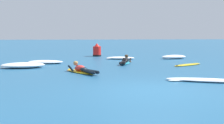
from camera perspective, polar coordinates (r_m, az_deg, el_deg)
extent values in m
plane|color=#235B84|center=(18.65, 1.01, 0.37)|extent=(120.00, 120.00, 0.00)
ellipsoid|color=yellow|center=(12.92, -6.42, -1.95)|extent=(1.56, 2.09, 0.07)
ellipsoid|color=yellow|center=(13.78, -8.50, -1.45)|extent=(0.28, 0.28, 0.06)
ellipsoid|color=red|center=(12.94, -6.54, -1.20)|extent=(0.67, 0.76, 0.34)
ellipsoid|color=black|center=(12.62, -5.68, -1.51)|extent=(0.44, 0.41, 0.20)
cylinder|color=black|center=(12.10, -4.63, -1.96)|extent=(0.51, 0.81, 0.14)
ellipsoid|color=black|center=(11.73, -3.66, -2.20)|extent=(0.20, 0.24, 0.08)
cylinder|color=black|center=(12.18, -3.99, -1.90)|extent=(0.59, 0.77, 0.14)
ellipsoid|color=black|center=(11.85, -2.81, -2.12)|extent=(0.20, 0.24, 0.08)
cylinder|color=black|center=(13.15, -8.14, -1.46)|extent=(0.39, 0.57, 0.35)
sphere|color=tan|center=(13.51, -8.93, -1.71)|extent=(0.09, 0.09, 0.09)
cylinder|color=black|center=(13.35, -6.44, -1.33)|extent=(0.39, 0.57, 0.35)
sphere|color=tan|center=(13.69, -7.22, -1.59)|extent=(0.09, 0.09, 0.09)
sphere|color=tan|center=(13.25, -7.37, -0.25)|extent=(0.21, 0.21, 0.21)
ellipsoid|color=#AD894C|center=(13.23, -7.33, -0.13)|extent=(0.29, 0.28, 0.16)
ellipsoid|color=#2DB2D1|center=(16.69, 2.74, -0.16)|extent=(1.07, 2.02, 0.07)
ellipsoid|color=#2DB2D1|center=(17.60, 3.16, 0.18)|extent=(0.24, 0.25, 0.06)
ellipsoid|color=black|center=(16.72, 2.77, 0.42)|extent=(0.56, 0.72, 0.34)
ellipsoid|color=black|center=(16.36, 2.58, 0.19)|extent=(0.41, 0.36, 0.20)
cylinder|color=black|center=(15.82, 2.00, -0.11)|extent=(0.41, 0.83, 0.14)
ellipsoid|color=black|center=(15.41, 1.68, -0.26)|extent=(0.16, 0.24, 0.08)
cylinder|color=black|center=(15.79, 2.58, -0.12)|extent=(0.32, 0.84, 0.14)
ellipsoid|color=black|center=(15.38, 2.44, -0.28)|extent=(0.16, 0.24, 0.08)
cylinder|color=black|center=(17.11, 2.20, 0.28)|extent=(0.24, 0.55, 0.32)
sphere|color=#8C6647|center=(17.47, 2.38, 0.06)|extent=(0.09, 0.09, 0.09)
cylinder|color=black|center=(17.03, 3.66, 0.24)|extent=(0.24, 0.55, 0.32)
sphere|color=#8C6647|center=(17.37, 3.79, 0.02)|extent=(0.09, 0.09, 0.09)
sphere|color=#8C6647|center=(17.07, 2.95, 1.15)|extent=(0.21, 0.21, 0.21)
ellipsoid|color=#47331E|center=(17.05, 2.94, 1.24)|extent=(0.27, 0.25, 0.16)
ellipsoid|color=yellow|center=(16.23, 15.00, -0.52)|extent=(2.11, 1.57, 0.07)
cube|color=yellow|center=(16.22, 15.00, -0.40)|extent=(1.60, 1.02, 0.01)
cone|color=black|center=(15.51, 12.94, -0.87)|extent=(0.14, 0.14, 0.16)
ellipsoid|color=white|center=(17.07, -13.26, 0.03)|extent=(2.17, 1.27, 0.19)
ellipsoid|color=white|center=(17.09, -11.47, -0.02)|extent=(0.79, 0.59, 0.13)
ellipsoid|color=white|center=(17.16, -15.32, -0.14)|extent=(0.76, 0.53, 0.11)
ellipsoid|color=white|center=(20.14, 12.35, 1.03)|extent=(1.97, 1.25, 0.27)
ellipsoid|color=white|center=(20.49, 13.26, 0.97)|extent=(0.76, 0.62, 0.19)
ellipsoid|color=white|center=(19.80, 11.11, 0.80)|extent=(0.70, 0.50, 0.15)
ellipsoid|color=white|center=(15.24, -17.52, -0.61)|extent=(2.31, 1.42, 0.28)
ellipsoid|color=white|center=(15.37, -15.42, -0.65)|extent=(0.92, 0.77, 0.19)
ellipsoid|color=white|center=(15.20, -20.03, -0.94)|extent=(0.90, 0.74, 0.15)
ellipsoid|color=white|center=(19.26, 1.68, 0.82)|extent=(2.02, 0.91, 0.19)
ellipsoid|color=white|center=(19.35, 3.13, 0.76)|extent=(0.76, 0.59, 0.13)
ellipsoid|color=white|center=(19.23, -0.06, 0.69)|extent=(0.72, 0.34, 0.10)
ellipsoid|color=white|center=(10.98, 18.69, -3.47)|extent=(3.03, 1.57, 0.12)
ellipsoid|color=white|center=(10.89, 13.97, -3.56)|extent=(1.09, 0.32, 0.07)
cylinder|color=red|center=(21.82, -3.05, 2.17)|extent=(0.61, 0.61, 0.76)
cone|color=red|center=(21.79, -3.05, 3.48)|extent=(0.43, 0.43, 0.24)
cylinder|color=black|center=(21.84, -3.04, 1.32)|extent=(0.65, 0.65, 0.12)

